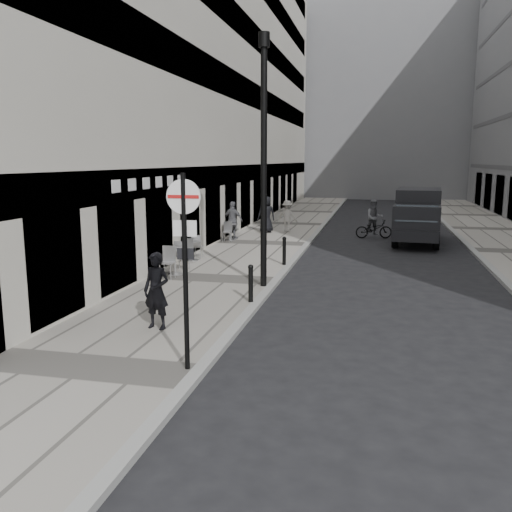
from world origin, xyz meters
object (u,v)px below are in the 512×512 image
Objects in this scene: lamppost at (264,150)px; sign_post at (185,246)px; walking_man at (156,291)px; cyclist at (374,223)px; panel_van at (418,213)px.

sign_post is at bearing -90.00° from lamppost.
walking_man is 16.85m from cyclist.
lamppost is 1.32× the size of panel_van.
lamppost is at bearing 86.33° from sign_post.
panel_van is (5.06, 17.24, -0.95)m from sign_post.
sign_post is 6.87m from lamppost.
panel_van is at bearing -41.05° from cyclist.
lamppost is 12.05m from panel_van.
lamppost reaches higher than sign_post.
panel_van is 2.83× the size of cyclist.
cyclist is at bearing 85.24° from walking_man.
lamppost is (1.46, 4.55, 3.12)m from walking_man.
sign_post is at bearing -112.01° from cyclist.
panel_van is (6.52, 15.14, 0.42)m from walking_man.
cyclist is (-1.97, 1.08, -0.65)m from panel_van.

